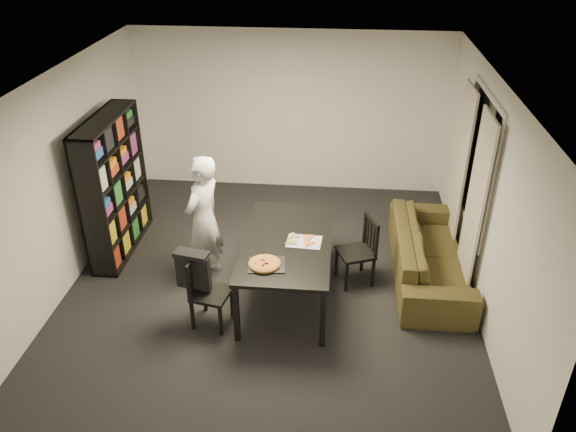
# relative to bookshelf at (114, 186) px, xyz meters

# --- Properties ---
(room) EXTENTS (5.01, 5.51, 2.61)m
(room) POSITION_rel_bookshelf_xyz_m (2.16, -0.60, 0.35)
(room) COLOR black
(room) RESTS_ON ground
(window_pane) EXTENTS (0.02, 1.40, 1.60)m
(window_pane) POSITION_rel_bookshelf_xyz_m (4.64, -0.00, 0.55)
(window_pane) COLOR black
(window_pane) RESTS_ON room
(window_frame) EXTENTS (0.03, 1.52, 1.72)m
(window_frame) POSITION_rel_bookshelf_xyz_m (4.64, -0.00, 0.55)
(window_frame) COLOR white
(window_frame) RESTS_ON room
(curtain_left) EXTENTS (0.03, 0.70, 2.25)m
(curtain_left) POSITION_rel_bookshelf_xyz_m (4.56, -0.52, 0.20)
(curtain_left) COLOR beige
(curtain_left) RESTS_ON room
(curtain_right) EXTENTS (0.03, 0.70, 2.25)m
(curtain_right) POSITION_rel_bookshelf_xyz_m (4.56, 0.52, 0.20)
(curtain_right) COLOR beige
(curtain_right) RESTS_ON room
(bookshelf) EXTENTS (0.35, 1.50, 1.90)m
(bookshelf) POSITION_rel_bookshelf_xyz_m (0.00, 0.00, 0.00)
(bookshelf) COLOR black
(bookshelf) RESTS_ON room
(dining_table) EXTENTS (1.04, 1.87, 0.78)m
(dining_table) POSITION_rel_bookshelf_xyz_m (2.39, -0.86, -0.24)
(dining_table) COLOR black
(dining_table) RESTS_ON room
(chair_left) EXTENTS (0.47, 0.47, 0.86)m
(chair_left) POSITION_rel_bookshelf_xyz_m (1.51, -1.46, -0.46)
(chair_left) COLOR black
(chair_left) RESTS_ON room
(chair_right) EXTENTS (0.54, 0.54, 0.89)m
(chair_right) POSITION_rel_bookshelf_xyz_m (3.30, -0.47, -0.44)
(chair_right) COLOR black
(chair_right) RESTS_ON room
(draped_jacket) EXTENTS (0.41, 0.24, 0.48)m
(draped_jacket) POSITION_rel_bookshelf_xyz_m (1.40, -1.44, -0.24)
(draped_jacket) COLOR black
(draped_jacket) RESTS_ON chair_left
(person) EXTENTS (0.60, 0.72, 1.68)m
(person) POSITION_rel_bookshelf_xyz_m (1.33, -0.57, -0.11)
(person) COLOR silver
(person) RESTS_ON room
(baking_tray) EXTENTS (0.43, 0.36, 0.01)m
(baking_tray) POSITION_rel_bookshelf_xyz_m (2.22, -1.39, -0.16)
(baking_tray) COLOR black
(baking_tray) RESTS_ON dining_table
(pepperoni_pizza) EXTENTS (0.35, 0.35, 0.03)m
(pepperoni_pizza) POSITION_rel_bookshelf_xyz_m (2.20, -1.40, -0.14)
(pepperoni_pizza) COLOR olive
(pepperoni_pizza) RESTS_ON dining_table
(kitchen_towel) EXTENTS (0.42, 0.32, 0.01)m
(kitchen_towel) POSITION_rel_bookshelf_xyz_m (2.59, -0.88, -0.17)
(kitchen_towel) COLOR white
(kitchen_towel) RESTS_ON dining_table
(pizza_slices) EXTENTS (0.37, 0.31, 0.01)m
(pizza_slices) POSITION_rel_bookshelf_xyz_m (2.55, -0.85, -0.16)
(pizza_slices) COLOR #C97D3E
(pizza_slices) RESTS_ON dining_table
(sofa) EXTENTS (0.88, 2.25, 0.66)m
(sofa) POSITION_rel_bookshelf_xyz_m (4.17, -0.28, -0.62)
(sofa) COLOR #3F3B19
(sofa) RESTS_ON room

